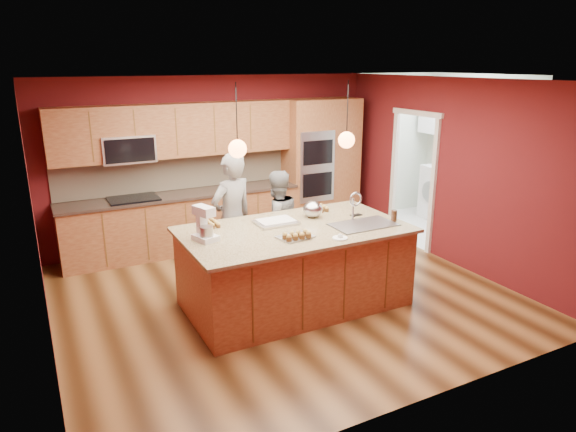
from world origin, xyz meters
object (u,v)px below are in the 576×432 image
island (296,266)px  person_left (232,219)px  person_right (277,223)px  mixing_bowl (313,209)px  stand_mixer (205,226)px

island → person_left: person_left is taller
person_right → mixing_bowl: (0.17, -0.70, 0.35)m
person_left → stand_mixer: 1.17m
mixing_bowl → island: bearing=-143.2°
person_left → stand_mixer: (-0.68, -0.91, 0.27)m
person_left → stand_mixer: bearing=36.0°
stand_mixer → mixing_bowl: bearing=-10.0°
island → person_right: 1.06m
person_left → person_right: (0.66, 0.00, -0.15)m
stand_mixer → mixing_bowl: size_ratio=1.53×
person_right → person_left: bearing=-3.5°
person_left → person_right: size_ratio=1.20×
person_right → mixing_bowl: bearing=100.2°
stand_mixer → mixing_bowl: (1.51, 0.21, -0.07)m
person_left → person_right: 0.68m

